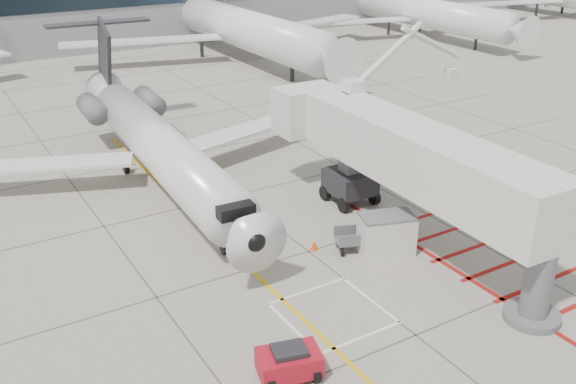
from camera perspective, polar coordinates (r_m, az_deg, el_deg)
ground_plane at (r=29.49m, az=6.10°, el=-8.55°), size 260.00×260.00×0.00m
regional_jet at (r=36.89m, az=-10.37°, el=5.17°), size 26.48×32.60×8.20m
jet_bridge at (r=31.48m, az=12.42°, el=1.56°), size 10.16×20.60×8.15m
pushback_tug at (r=24.17m, az=0.10°, el=-14.82°), size 2.57×1.97×1.33m
baggage_cart at (r=32.26m, az=5.96°, el=-4.23°), size 2.22×1.82×1.20m
ground_power_unit at (r=32.02m, az=8.74°, el=-3.74°), size 2.97×2.27×2.08m
cone_nose at (r=32.16m, az=-1.32°, el=-4.87°), size 0.38×0.38×0.52m
cone_side at (r=32.35m, az=2.37°, el=-4.73°), size 0.35×0.35×0.49m
bg_aircraft_c at (r=73.73m, az=-4.91°, el=16.60°), size 37.53×41.70×12.51m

